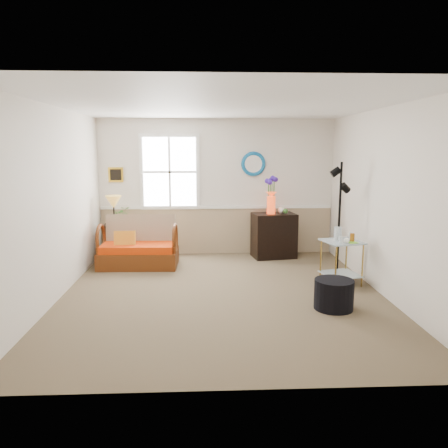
{
  "coord_description": "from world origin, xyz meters",
  "views": [
    {
      "loc": [
        -0.25,
        -5.92,
        2.03
      ],
      "look_at": [
        0.04,
        0.3,
        0.96
      ],
      "focal_mm": 35.0,
      "sensor_mm": 36.0,
      "label": 1
    }
  ],
  "objects_px": {
    "cabinet": "(274,235)",
    "side_table": "(341,262)",
    "lamp_stand": "(115,242)",
    "ottoman": "(334,294)",
    "floor_lamp": "(339,220)",
    "loveseat": "(138,242)"
  },
  "relations": [
    {
      "from": "cabinet",
      "to": "side_table",
      "type": "relative_size",
      "value": 1.25
    },
    {
      "from": "lamp_stand",
      "to": "cabinet",
      "type": "bearing_deg",
      "value": 1.14
    },
    {
      "from": "loveseat",
      "to": "ottoman",
      "type": "bearing_deg",
      "value": -36.53
    },
    {
      "from": "cabinet",
      "to": "floor_lamp",
      "type": "distance_m",
      "value": 1.64
    },
    {
      "from": "loveseat",
      "to": "ottoman",
      "type": "height_order",
      "value": "loveseat"
    },
    {
      "from": "cabinet",
      "to": "ottoman",
      "type": "relative_size",
      "value": 1.67
    },
    {
      "from": "lamp_stand",
      "to": "cabinet",
      "type": "height_order",
      "value": "cabinet"
    },
    {
      "from": "loveseat",
      "to": "floor_lamp",
      "type": "xyz_separation_m",
      "value": [
        3.28,
        -0.79,
        0.48
      ]
    },
    {
      "from": "cabinet",
      "to": "side_table",
      "type": "height_order",
      "value": "cabinet"
    },
    {
      "from": "floor_lamp",
      "to": "ottoman",
      "type": "bearing_deg",
      "value": -104.61
    },
    {
      "from": "lamp_stand",
      "to": "floor_lamp",
      "type": "bearing_deg",
      "value": -18.63
    },
    {
      "from": "cabinet",
      "to": "loveseat",
      "type": "bearing_deg",
      "value": -176.41
    },
    {
      "from": "loveseat",
      "to": "lamp_stand",
      "type": "height_order",
      "value": "loveseat"
    },
    {
      "from": "loveseat",
      "to": "lamp_stand",
      "type": "relative_size",
      "value": 2.02
    },
    {
      "from": "side_table",
      "to": "floor_lamp",
      "type": "distance_m",
      "value": 0.7
    },
    {
      "from": "cabinet",
      "to": "side_table",
      "type": "bearing_deg",
      "value": -75.02
    },
    {
      "from": "lamp_stand",
      "to": "ottoman",
      "type": "xyz_separation_m",
      "value": [
        3.3,
        -2.69,
        -0.14
      ]
    },
    {
      "from": "loveseat",
      "to": "floor_lamp",
      "type": "distance_m",
      "value": 3.41
    },
    {
      "from": "lamp_stand",
      "to": "ottoman",
      "type": "bearing_deg",
      "value": -39.14
    },
    {
      "from": "lamp_stand",
      "to": "floor_lamp",
      "type": "height_order",
      "value": "floor_lamp"
    },
    {
      "from": "loveseat",
      "to": "lamp_stand",
      "type": "xyz_separation_m",
      "value": [
        -0.5,
        0.49,
        -0.11
      ]
    },
    {
      "from": "lamp_stand",
      "to": "cabinet",
      "type": "distance_m",
      "value": 2.96
    }
  ]
}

